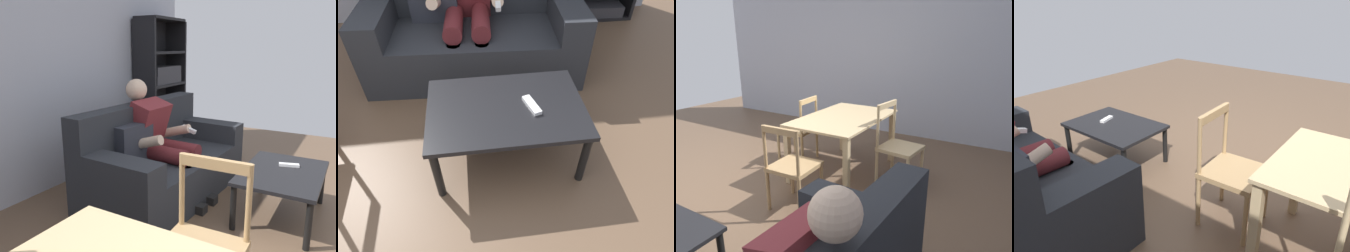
# 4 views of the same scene
# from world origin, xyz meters

# --- Properties ---
(ground_plane) EXTENTS (8.34, 8.34, 0.00)m
(ground_plane) POSITION_xyz_m (0.00, 0.00, 0.00)
(ground_plane) COLOR brown
(coffee_table) EXTENTS (0.94, 0.65, 0.41)m
(coffee_table) POSITION_xyz_m (1.12, 0.75, 0.36)
(coffee_table) COLOR black
(coffee_table) RESTS_ON ground_plane
(tv_remote) EXTENTS (0.10, 0.18, 0.02)m
(tv_remote) POSITION_xyz_m (1.27, 0.73, 0.43)
(tv_remote) COLOR white
(tv_remote) RESTS_ON coffee_table
(dining_chair_facing_couch) EXTENTS (0.43, 0.43, 0.88)m
(dining_chair_facing_couch) POSITION_xyz_m (-0.30, 0.87, 0.44)
(dining_chair_facing_couch) COLOR tan
(dining_chair_facing_couch) RESTS_ON ground_plane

